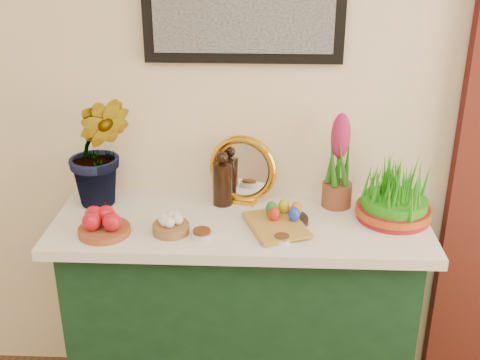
# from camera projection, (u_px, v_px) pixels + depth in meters

# --- Properties ---
(sideboard) EXTENTS (1.30, 0.45, 0.85)m
(sideboard) POSITION_uv_depth(u_px,v_px,m) (241.00, 320.00, 2.44)
(sideboard) COLOR #153B20
(sideboard) RESTS_ON ground
(tablecloth) EXTENTS (1.40, 0.55, 0.04)m
(tablecloth) POSITION_uv_depth(u_px,v_px,m) (241.00, 223.00, 2.27)
(tablecloth) COLOR white
(tablecloth) RESTS_ON sideboard
(hyacinth_green) EXTENTS (0.31, 0.27, 0.59)m
(hyacinth_green) POSITION_uv_depth(u_px,v_px,m) (98.00, 133.00, 2.26)
(hyacinth_green) COLOR #246A17
(hyacinth_green) RESTS_ON tablecloth
(apple_bowl) EXTENTS (0.21, 0.21, 0.09)m
(apple_bowl) POSITION_uv_depth(u_px,v_px,m) (104.00, 224.00, 2.13)
(apple_bowl) COLOR brown
(apple_bowl) RESTS_ON tablecloth
(garlic_basket) EXTENTS (0.15, 0.15, 0.07)m
(garlic_basket) POSITION_uv_depth(u_px,v_px,m) (171.00, 225.00, 2.15)
(garlic_basket) COLOR #93603B
(garlic_basket) RESTS_ON tablecloth
(vinegar_cruet) EXTENTS (0.08, 0.08, 0.22)m
(vinegar_cruet) POSITION_uv_depth(u_px,v_px,m) (222.00, 181.00, 2.34)
(vinegar_cruet) COLOR black
(vinegar_cruet) RESTS_ON tablecloth
(mirror) EXTENTS (0.28, 0.13, 0.28)m
(mirror) POSITION_uv_depth(u_px,v_px,m) (243.00, 170.00, 2.35)
(mirror) COLOR gold
(mirror) RESTS_ON tablecloth
(book) EXTENTS (0.24, 0.29, 0.03)m
(book) POSITION_uv_depth(u_px,v_px,m) (252.00, 228.00, 2.15)
(book) COLOR #B38432
(book) RESTS_ON tablecloth
(spice_dish_left) EXTENTS (0.08, 0.08, 0.03)m
(spice_dish_left) POSITION_uv_depth(u_px,v_px,m) (202.00, 234.00, 2.12)
(spice_dish_left) COLOR silver
(spice_dish_left) RESTS_ON tablecloth
(spice_dish_right) EXTENTS (0.06, 0.06, 0.03)m
(spice_dish_right) POSITION_uv_depth(u_px,v_px,m) (282.00, 239.00, 2.09)
(spice_dish_right) COLOR silver
(spice_dish_right) RESTS_ON tablecloth
(egg_plate) EXTENTS (0.20, 0.20, 0.08)m
(egg_plate) POSITION_uv_depth(u_px,v_px,m) (284.00, 215.00, 2.22)
(egg_plate) COLOR black
(egg_plate) RESTS_ON tablecloth
(hyacinth_pink) EXTENTS (0.12, 0.12, 0.38)m
(hyacinth_pink) POSITION_uv_depth(u_px,v_px,m) (339.00, 165.00, 2.30)
(hyacinth_pink) COLOR brown
(hyacinth_pink) RESTS_ON tablecloth
(wheatgrass_sabzeh) EXTENTS (0.28, 0.28, 0.23)m
(wheatgrass_sabzeh) POSITION_uv_depth(u_px,v_px,m) (395.00, 194.00, 2.22)
(wheatgrass_sabzeh) COLOR maroon
(wheatgrass_sabzeh) RESTS_ON tablecloth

